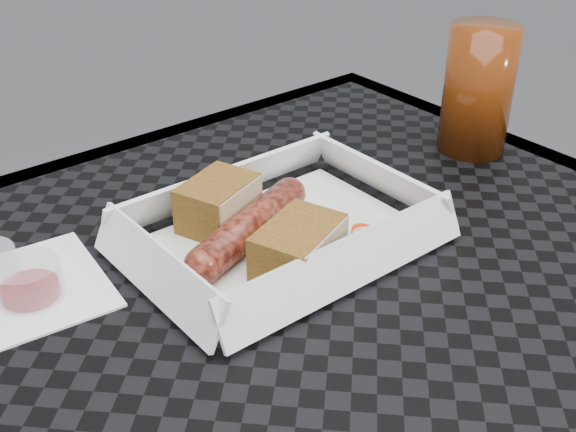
# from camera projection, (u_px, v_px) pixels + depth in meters

# --- Properties ---
(food_tray) EXTENTS (0.22, 0.15, 0.00)m
(food_tray) POSITION_uv_depth(u_px,v_px,m) (281.00, 240.00, 0.61)
(food_tray) COLOR white
(food_tray) RESTS_ON patio_table
(bratwurst) EXTENTS (0.15, 0.08, 0.03)m
(bratwurst) POSITION_uv_depth(u_px,v_px,m) (249.00, 227.00, 0.59)
(bratwurst) COLOR maroon
(bratwurst) RESTS_ON food_tray
(bread_near) EXTENTS (0.08, 0.07, 0.04)m
(bread_near) POSITION_uv_depth(u_px,v_px,m) (218.00, 203.00, 0.62)
(bread_near) COLOR brown
(bread_near) RESTS_ON food_tray
(bread_far) EXTENTS (0.09, 0.07, 0.04)m
(bread_far) POSITION_uv_depth(u_px,v_px,m) (298.00, 247.00, 0.56)
(bread_far) COLOR brown
(bread_far) RESTS_ON food_tray
(veg_garnish) EXTENTS (0.03, 0.03, 0.00)m
(veg_garnish) POSITION_uv_depth(u_px,v_px,m) (379.00, 238.00, 0.60)
(veg_garnish) COLOR red
(veg_garnish) RESTS_ON food_tray
(napkin) EXTENTS (0.13, 0.13, 0.00)m
(napkin) POSITION_uv_depth(u_px,v_px,m) (23.00, 291.00, 0.55)
(napkin) COLOR white
(napkin) RESTS_ON patio_table
(condiment_cup_sauce) EXTENTS (0.05, 0.05, 0.03)m
(condiment_cup_sauce) POSITION_uv_depth(u_px,v_px,m) (29.00, 282.00, 0.53)
(condiment_cup_sauce) COLOR maroon
(condiment_cup_sauce) RESTS_ON patio_table
(drink_glass) EXTENTS (0.07, 0.07, 0.13)m
(drink_glass) POSITION_uv_depth(u_px,v_px,m) (478.00, 90.00, 0.73)
(drink_glass) COLOR #592107
(drink_glass) RESTS_ON patio_table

